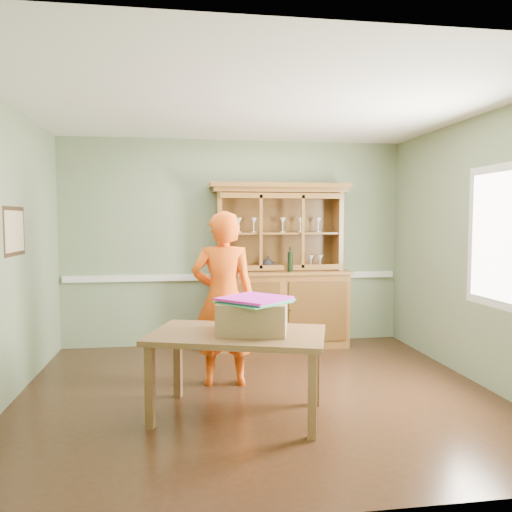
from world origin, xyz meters
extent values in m
plane|color=#3F2114|center=(0.00, 0.00, 0.00)|extent=(4.50, 4.50, 0.00)
plane|color=white|center=(0.00, 0.00, 2.70)|extent=(4.50, 4.50, 0.00)
plane|color=gray|center=(0.00, 2.00, 1.35)|extent=(4.50, 0.00, 4.50)
plane|color=gray|center=(-2.25, 0.00, 1.35)|extent=(0.00, 4.00, 4.00)
plane|color=gray|center=(2.25, 0.00, 1.35)|extent=(0.00, 4.00, 4.00)
plane|color=gray|center=(0.00, -2.00, 1.35)|extent=(4.50, 0.00, 4.50)
cube|color=white|center=(0.00, 1.98, 0.90)|extent=(4.41, 0.05, 0.08)
cube|color=#352115|center=(-2.23, 0.30, 1.55)|extent=(0.03, 0.60, 0.46)
cube|color=beige|center=(-2.22, 0.30, 1.55)|extent=(0.01, 0.52, 0.38)
cube|color=white|center=(2.23, -0.30, 1.50)|extent=(0.03, 0.96, 1.36)
cube|color=white|center=(2.22, -0.30, 1.50)|extent=(0.01, 0.80, 1.20)
cube|color=brown|center=(0.56, 1.74, 0.48)|extent=(1.73, 0.53, 0.96)
cube|color=brown|center=(0.56, 1.73, 0.98)|extent=(1.79, 0.59, 0.04)
cube|color=brown|center=(0.56, 1.98, 1.50)|extent=(1.63, 0.04, 1.01)
cube|color=brown|center=(-0.23, 1.82, 1.50)|extent=(0.06, 0.37, 1.01)
cube|color=brown|center=(1.35, 1.82, 1.50)|extent=(0.06, 0.37, 1.01)
cube|color=brown|center=(0.56, 1.82, 2.04)|extent=(1.73, 0.42, 0.06)
cube|color=brown|center=(0.56, 1.80, 2.10)|extent=(1.81, 0.46, 0.06)
cube|color=brown|center=(0.56, 1.82, 1.48)|extent=(1.52, 0.32, 0.02)
imported|color=#B2B2B7|center=(0.42, 1.82, 1.09)|extent=(0.18, 0.18, 0.18)
imported|color=#D0D036|center=(0.13, 1.82, 1.03)|extent=(0.21, 0.21, 0.05)
cylinder|color=black|center=(0.66, 1.57, 1.15)|extent=(0.07, 0.07, 0.31)
cube|color=brown|center=(-0.25, -0.51, 0.69)|extent=(1.63, 1.25, 0.05)
cube|color=brown|center=(-0.96, -0.65, 0.33)|extent=(0.08, 0.08, 0.67)
cube|color=brown|center=(-0.75, 0.02, 0.33)|extent=(0.08, 0.08, 0.67)
cube|color=brown|center=(0.26, -1.04, 0.33)|extent=(0.08, 0.08, 0.67)
cube|color=brown|center=(0.47, -0.37, 0.33)|extent=(0.08, 0.08, 0.67)
cube|color=#99794E|center=(-0.12, -0.53, 0.85)|extent=(0.65, 0.57, 0.26)
cube|color=#34B265|center=(-0.11, -0.57, 0.98)|extent=(0.67, 0.67, 0.01)
cube|color=#31B9E8|center=(-0.11, -0.57, 0.99)|extent=(0.67, 0.67, 0.01)
cube|color=#E06ACE|center=(-0.11, -0.57, 1.00)|extent=(0.67, 0.67, 0.01)
cube|color=#CE1F9C|center=(-0.11, -0.57, 1.01)|extent=(0.67, 0.67, 0.01)
cube|color=#EB24E2|center=(-0.11, -0.57, 1.02)|extent=(0.67, 0.67, 0.01)
imported|color=#FF5A10|center=(-0.30, 0.33, 0.87)|extent=(0.67, 0.48, 1.74)
camera|label=1|loc=(-0.71, -4.60, 1.66)|focal=35.00mm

